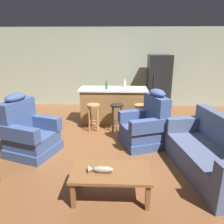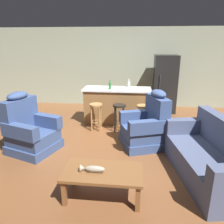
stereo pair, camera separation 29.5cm
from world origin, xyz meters
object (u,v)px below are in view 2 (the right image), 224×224
(refrigerator, at_px, (165,84))
(bottle_short_amber, at_px, (110,86))
(bottle_tall_green, at_px, (129,84))
(couch, at_px, (211,158))
(kitchen_island, at_px, (117,105))
(recliner_near_island, at_px, (147,127))
(bar_stool_left, at_px, (96,112))
(fish_figurine, at_px, (92,169))
(recliner_near_lamp, at_px, (30,131))
(bar_stool_middle, at_px, (119,113))
(coffee_table, at_px, (103,174))
(bar_stool_right, at_px, (143,114))

(refrigerator, xyz_separation_m, bottle_short_amber, (-1.56, -1.34, 0.16))
(refrigerator, distance_m, bottle_tall_green, 1.51)
(couch, xyz_separation_m, kitchen_island, (-1.73, 2.41, 0.14))
(recliner_near_island, height_order, bottle_short_amber, recliner_near_island)
(bar_stool_left, xyz_separation_m, bottle_tall_green, (0.77, 0.80, 0.57))
(fish_figurine, xyz_separation_m, bar_stool_left, (-0.40, 2.51, 0.01))
(recliner_near_lamp, distance_m, bar_stool_middle, 2.10)
(kitchen_island, relative_size, bottle_short_amber, 7.44)
(recliner_near_island, bearing_deg, refrigerator, -123.35)
(recliner_near_lamp, relative_size, kitchen_island, 0.67)
(recliner_near_lamp, xyz_separation_m, bottle_short_amber, (1.42, 1.70, 0.62))
(kitchen_island, xyz_separation_m, bar_stool_middle, (0.11, -0.63, -0.01))
(coffee_table, relative_size, bar_stool_left, 1.62)
(fish_figurine, distance_m, bar_stool_middle, 2.51)
(kitchen_island, relative_size, refrigerator, 1.02)
(coffee_table, relative_size, recliner_near_island, 0.92)
(bar_stool_left, bearing_deg, refrigerator, 44.59)
(kitchen_island, relative_size, bar_stool_left, 2.65)
(recliner_near_lamp, bearing_deg, fish_figurine, -21.16)
(recliner_near_island, height_order, bottle_tall_green, recliner_near_island)
(coffee_table, bearing_deg, kitchen_island, 91.41)
(bottle_tall_green, bearing_deg, couch, -60.96)
(bar_stool_left, bearing_deg, kitchen_island, 53.48)
(coffee_table, relative_size, fish_figurine, 3.24)
(kitchen_island, distance_m, bar_stool_left, 0.78)
(bar_stool_middle, height_order, refrigerator, refrigerator)
(couch, xyz_separation_m, bottle_tall_green, (-1.43, 2.58, 0.70))
(fish_figurine, height_order, bar_stool_middle, bar_stool_middle)
(kitchen_island, height_order, refrigerator, refrigerator)
(recliner_near_lamp, relative_size, bottle_tall_green, 5.04)
(fish_figurine, relative_size, recliner_near_lamp, 0.28)
(bottle_tall_green, distance_m, bottle_short_amber, 0.57)
(fish_figurine, height_order, recliner_near_island, recliner_near_island)
(bar_stool_middle, xyz_separation_m, bottle_tall_green, (0.19, 0.80, 0.57))
(recliner_near_lamp, xyz_separation_m, refrigerator, (2.99, 3.04, 0.46))
(bar_stool_right, bearing_deg, recliner_near_island, -85.35)
(bar_stool_middle, distance_m, refrigerator, 2.27)
(refrigerator, bearing_deg, coffee_table, -107.00)
(couch, bearing_deg, bar_stool_left, -49.14)
(bottle_tall_green, bearing_deg, fish_figurine, -96.27)
(refrigerator, bearing_deg, recliner_near_lamp, -134.50)
(recliner_near_island, distance_m, bottle_short_amber, 1.64)
(recliner_near_island, bearing_deg, recliner_near_lamp, -7.54)
(bar_stool_middle, bearing_deg, recliner_near_lamp, -144.72)
(bottle_tall_green, height_order, bottle_short_amber, bottle_short_amber)
(recliner_near_lamp, relative_size, bottle_short_amber, 4.96)
(fish_figurine, height_order, refrigerator, refrigerator)
(bar_stool_left, relative_size, bottle_tall_green, 2.85)
(recliner_near_island, xyz_separation_m, bar_stool_right, (-0.06, 0.72, 0.05))
(coffee_table, distance_m, kitchen_island, 3.10)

